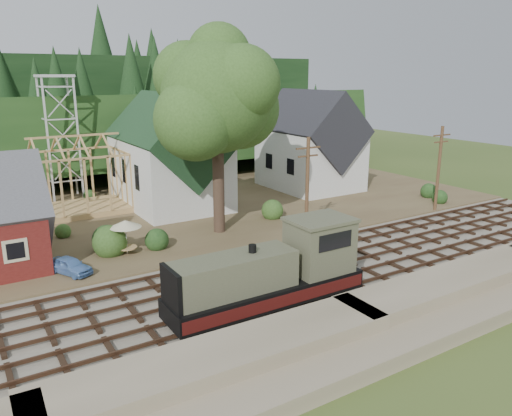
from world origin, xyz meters
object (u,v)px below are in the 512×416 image
car_red (315,180)px  patio_set (125,225)px  car_blue (70,266)px  locomotive (274,273)px

car_red → patio_set: size_ratio=1.65×
car_red → car_blue: bearing=104.1°
locomotive → car_blue: bearing=130.0°
car_red → patio_set: bearing=104.4°
car_blue → car_red: 32.00m
patio_set → car_red: bearing=23.2°
car_blue → patio_set: (4.20, 1.68, 1.52)m
locomotive → car_blue: size_ratio=3.55×
locomotive → car_blue: (-8.57, 10.21, -1.18)m
car_red → patio_set: 27.52m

